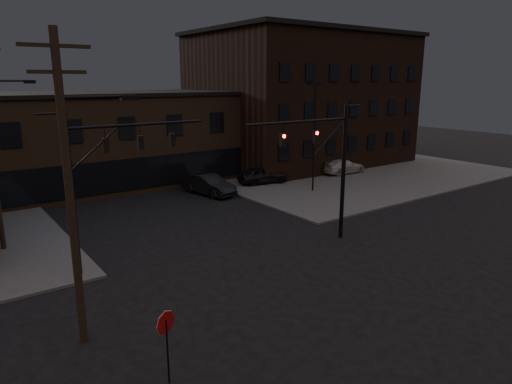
# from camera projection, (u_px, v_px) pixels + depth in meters

# --- Properties ---
(ground) EXTENTS (140.00, 140.00, 0.00)m
(ground) POSITION_uv_depth(u_px,v_px,m) (312.00, 292.00, 20.62)
(ground) COLOR black
(ground) RESTS_ON ground
(sidewalk_ne) EXTENTS (30.00, 30.00, 0.15)m
(sidewalk_ne) POSITION_uv_depth(u_px,v_px,m) (323.00, 166.00, 50.43)
(sidewalk_ne) COLOR #474744
(sidewalk_ne) RESTS_ON ground
(building_row) EXTENTS (40.00, 12.00, 8.00)m
(building_row) POSITION_uv_depth(u_px,v_px,m) (104.00, 140.00, 41.67)
(building_row) COLOR #483526
(building_row) RESTS_ON ground
(building_right) EXTENTS (22.00, 16.00, 14.00)m
(building_right) POSITION_uv_depth(u_px,v_px,m) (301.00, 101.00, 51.92)
(building_right) COLOR black
(building_right) RESTS_ON ground
(traffic_signal_near) EXTENTS (7.12, 0.24, 8.00)m
(traffic_signal_near) POSITION_uv_depth(u_px,v_px,m) (330.00, 159.00, 26.03)
(traffic_signal_near) COLOR black
(traffic_signal_near) RESTS_ON ground
(traffic_signal_far) EXTENTS (7.12, 0.24, 8.00)m
(traffic_signal_far) POSITION_uv_depth(u_px,v_px,m) (98.00, 173.00, 21.88)
(traffic_signal_far) COLOR black
(traffic_signal_far) RESTS_ON ground
(stop_sign) EXTENTS (0.72, 0.33, 2.48)m
(stop_sign) POSITION_uv_depth(u_px,v_px,m) (166.00, 330.00, 14.06)
(stop_sign) COLOR black
(stop_sign) RESTS_ON ground
(utility_pole_near) EXTENTS (3.70, 0.28, 11.00)m
(utility_pole_near) POSITION_uv_depth(u_px,v_px,m) (71.00, 186.00, 15.41)
(utility_pole_near) COLOR black
(utility_pole_near) RESTS_ON ground
(lot_light_a) EXTENTS (1.50, 0.28, 9.14)m
(lot_light_a) POSITION_uv_depth(u_px,v_px,m) (315.00, 128.00, 37.71)
(lot_light_a) COLOR black
(lot_light_a) RESTS_ON ground
(lot_light_b) EXTENTS (1.50, 0.28, 9.14)m
(lot_light_b) POSITION_uv_depth(u_px,v_px,m) (324.00, 120.00, 45.06)
(lot_light_b) COLOR black
(lot_light_b) RESTS_ON ground
(parked_car_lot_a) EXTENTS (4.84, 2.71, 1.55)m
(parked_car_lot_a) POSITION_uv_depth(u_px,v_px,m) (263.00, 175.00, 41.52)
(parked_car_lot_a) COLOR black
(parked_car_lot_a) RESTS_ON sidewalk_ne
(parked_car_lot_b) EXTENTS (4.96, 2.23, 1.41)m
(parked_car_lot_b) POSITION_uv_depth(u_px,v_px,m) (344.00, 166.00, 45.96)
(parked_car_lot_b) COLOR #B1B2B4
(parked_car_lot_b) RESTS_ON sidewalk_ne
(car_crossing) EXTENTS (2.74, 5.38, 1.69)m
(car_crossing) POSITION_uv_depth(u_px,v_px,m) (209.00, 185.00, 38.03)
(car_crossing) COLOR black
(car_crossing) RESTS_ON ground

